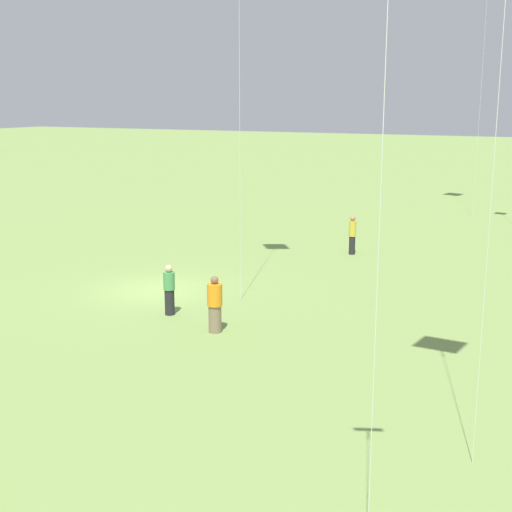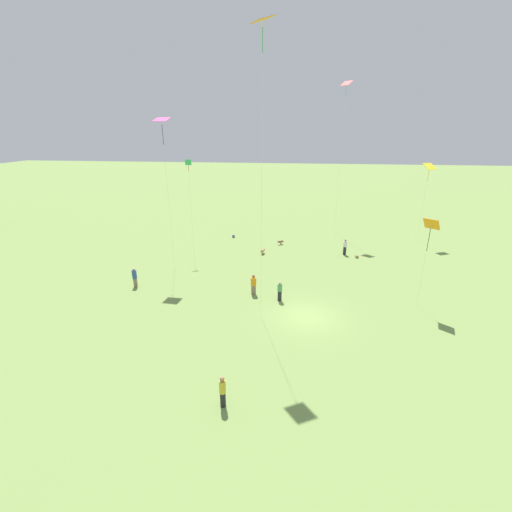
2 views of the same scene
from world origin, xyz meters
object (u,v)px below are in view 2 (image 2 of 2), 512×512
Objects in this scene: person_0 at (280,291)px; kite_8 at (429,168)px; person_3 at (345,247)px; person_1 at (254,285)px; kite_1 at (189,169)px; dog_0 at (263,250)px; dog_1 at (280,242)px; kite_3 at (162,124)px; kite_2 at (431,227)px; person_5 at (223,391)px; kite_5 at (346,90)px; person_4 at (135,277)px; kite_4 at (263,34)px; picnic_bag_0 at (234,236)px; picnic_bag_1 at (357,257)px.

kite_8 is (17.50, -15.91, 7.97)m from person_0.
person_1 is at bearing -119.40° from person_3.
person_3 is at bearing 27.50° from kite_1.
dog_0 is 1.12× the size of dog_1.
kite_8 is 18.93m from dog_1.
dog_1 is at bearing 89.24° from kite_3.
person_3 is at bearing 15.59° from kite_2.
kite_5 reaches higher than person_5.
kite_2 is 17.80m from dog_0.
kite_1 is 11.61m from dog_0.
person_4 is at bearing -141.65° from person_3.
kite_1 reaches higher than kite_8.
person_5 is 0.09× the size of kite_4.
kite_5 is at bearing 101.76° from person_3.
picnic_bag_0 is (16.29, 6.78, -0.66)m from person_0.
person_1 is 14.06m from kite_2.
person_5 is 35.10m from kite_8.
person_4 is 0.25× the size of kite_2.
kite_1 is 20.74m from kite_5.
picnic_bag_0 is (5.51, 4.32, -0.21)m from dog_0.
person_1 is at bearing 134.81° from picnic_bag_1.
person_3 is 22.08m from kite_3.
person_0 is 11.06m from dog_0.
kite_3 is at bearing 71.51° from kite_2.
person_4 is (-10.46, 19.15, -0.00)m from person_3.
person_5 is 2.28× the size of dog_0.
kite_5 reaches higher than dog_1.
kite_5 is (19.15, -8.39, 16.32)m from person_1.
person_1 is at bearing 82.77° from kite_2.
kite_8 is (20.09, -17.14, -9.12)m from kite_4.
picnic_bag_0 is at bearing -80.92° from kite_5.
kite_8 reaches higher than kite_2.
kite_2 reaches higher than person_3.
person_1 is 5.18× the size of picnic_bag_0.
person_0 is 0.09× the size of kite_4.
kite_8 is at bearing 30.13° from dog_0.
dog_1 is (4.48, -9.26, -8.82)m from kite_1.
kite_2 is 0.50× the size of kite_3.
kite_4 reaches higher than kite_2.
kite_4 reaches higher than kite_8.
picnic_bag_0 is at bearing 118.13° from kite_3.
kite_4 is 23.93m from picnic_bag_1.
kite_4 is at bearing -74.72° from dog_0.
dog_1 is at bearing 133.77° from person_5.
picnic_bag_1 is at bearing -25.02° from person_3.
person_1 is 0.13× the size of kite_3.
picnic_bag_1 is (22.26, -9.84, -0.76)m from person_5.
kite_1 reaches higher than picnic_bag_1.
kite_5 reaches higher than picnic_bag_0.
kite_3 is at bearing -108.23° from person_4.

